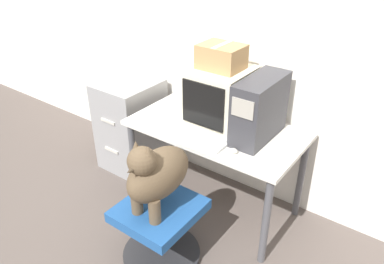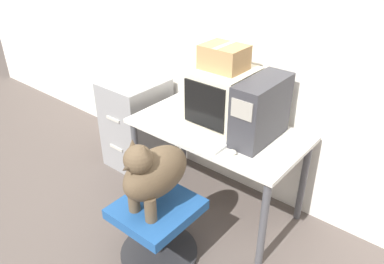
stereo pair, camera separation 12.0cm
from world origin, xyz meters
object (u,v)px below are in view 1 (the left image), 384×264
office_chair (160,229)px  cardboard_box (221,57)px  crt_monitor (220,95)px  keyboard (196,138)px  dog (156,173)px  filing_cabinet (131,125)px  pc_tower (260,109)px

office_chair → cardboard_box: size_ratio=1.79×
crt_monitor → keyboard: 0.38m
crt_monitor → dog: size_ratio=0.83×
filing_cabinet → cardboard_box: (0.90, 0.03, 0.80)m
pc_tower → dog: 0.81m
keyboard → filing_cabinet: (-0.93, 0.30, -0.32)m
crt_monitor → office_chair: size_ratio=0.81×
dog → office_chair: bearing=90.0°
crt_monitor → cardboard_box: cardboard_box is taller
office_chair → filing_cabinet: size_ratio=0.65×
dog → cardboard_box: cardboard_box is taller
crt_monitor → office_chair: 1.01m
crt_monitor → filing_cabinet: 1.03m
keyboard → dog: size_ratio=0.85×
crt_monitor → dog: bearing=-86.3°
crt_monitor → cardboard_box: (-0.00, 0.00, 0.28)m
office_chair → filing_cabinet: 1.20m
pc_tower → filing_cabinet: size_ratio=0.60×
keyboard → filing_cabinet: bearing=162.0°
crt_monitor → dog: crt_monitor is taller
keyboard → cardboard_box: bearing=95.3°
crt_monitor → office_chair: bearing=-86.2°
office_chair → dog: 0.45m
crt_monitor → filing_cabinet: size_ratio=0.53×
crt_monitor → cardboard_box: size_ratio=1.46×
cardboard_box → keyboard: bearing=-84.7°
keyboard → dog: dog is taller
filing_cabinet → cardboard_box: bearing=2.1°
keyboard → cardboard_box: cardboard_box is taller
filing_cabinet → office_chair: bearing=-37.3°
office_chair → cardboard_box: cardboard_box is taller
dog → cardboard_box: (-0.05, 0.77, 0.50)m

